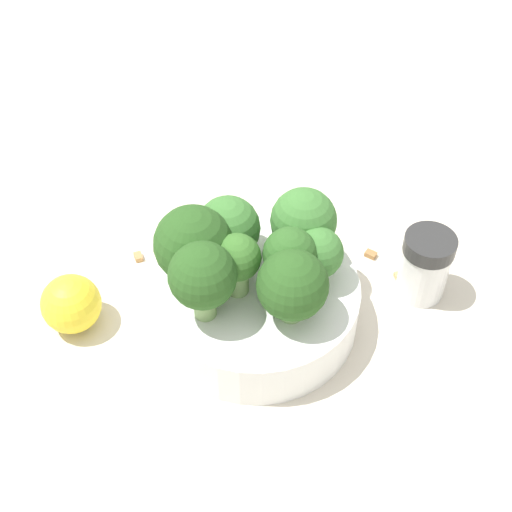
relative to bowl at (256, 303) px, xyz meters
name	(u,v)px	position (x,y,z in m)	size (l,w,h in m)	color
ground_plane	(256,320)	(0.00, 0.00, -0.02)	(3.00, 3.00, 0.00)	beige
bowl	(256,303)	(0.00, 0.00, 0.00)	(0.15, 0.15, 0.04)	white
broccoli_floret_0	(237,260)	(-0.01, 0.01, 0.05)	(0.03, 0.03, 0.05)	#84AD66
broccoli_floret_1	(303,222)	(0.05, -0.01, 0.05)	(0.05, 0.05, 0.06)	#84AD66
broccoli_floret_2	(193,245)	(-0.01, 0.04, 0.05)	(0.06, 0.06, 0.06)	#8EB770
broccoli_floret_3	(228,229)	(0.02, 0.03, 0.05)	(0.05, 0.05, 0.05)	#7A9E5B
broccoli_floret_4	(203,277)	(-0.04, 0.02, 0.06)	(0.05, 0.05, 0.06)	#7A9E5B
broccoli_floret_5	(290,258)	(0.01, -0.02, 0.05)	(0.04, 0.04, 0.05)	#84AD66
broccoli_floret_6	(292,286)	(-0.01, -0.03, 0.05)	(0.05, 0.05, 0.06)	#84AD66
broccoli_floret_7	(317,254)	(0.03, -0.03, 0.04)	(0.04, 0.04, 0.05)	#7A9E5B
pepper_shaker	(425,265)	(0.09, -0.10, 0.01)	(0.04, 0.04, 0.06)	silver
lemon_wedge	(71,304)	(-0.07, 0.12, 0.00)	(0.04, 0.04, 0.04)	yellow
almond_crumb_0	(400,274)	(0.10, -0.08, -0.02)	(0.01, 0.01, 0.01)	tan
almond_crumb_1	(138,255)	(0.01, 0.12, -0.02)	(0.01, 0.01, 0.01)	#AD7F4C
almond_crumb_2	(371,252)	(0.11, -0.05, -0.02)	(0.01, 0.01, 0.01)	olive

